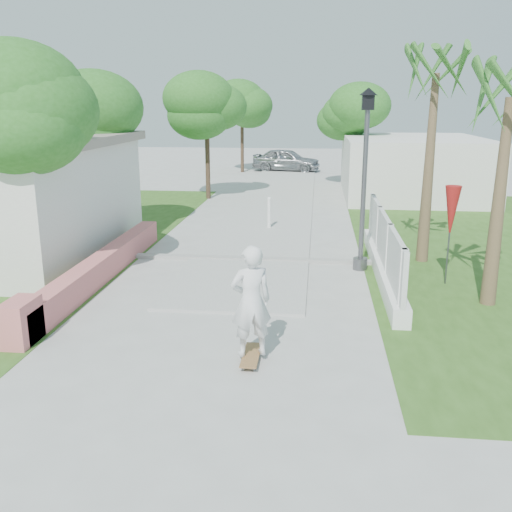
# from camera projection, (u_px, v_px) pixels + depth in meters

# --- Properties ---
(ground) EXTENTS (90.00, 90.00, 0.00)m
(ground) POSITION_uv_depth(u_px,v_px,m) (206.00, 357.00, 9.49)
(ground) COLOR #B7B7B2
(ground) RESTS_ON ground
(path_strip) EXTENTS (3.20, 36.00, 0.06)m
(path_strip) POSITION_uv_depth(u_px,v_px,m) (282.00, 186.00, 28.68)
(path_strip) COLOR #B7B7B2
(path_strip) RESTS_ON ground
(curb) EXTENTS (6.50, 0.25, 0.10)m
(curb) POSITION_uv_depth(u_px,v_px,m) (249.00, 259.00, 15.23)
(curb) COLOR #999993
(curb) RESTS_ON ground
(grass_left) EXTENTS (8.00, 20.00, 0.01)m
(grass_left) POSITION_uv_depth(u_px,v_px,m) (35.00, 237.00, 17.89)
(grass_left) COLOR #31561B
(grass_left) RESTS_ON ground
(grass_right) EXTENTS (8.00, 20.00, 0.01)m
(grass_right) POSITION_uv_depth(u_px,v_px,m) (498.00, 249.00, 16.44)
(grass_right) COLOR #31561B
(grass_right) RESTS_ON ground
(pink_wall) EXTENTS (0.45, 8.20, 0.80)m
(pink_wall) POSITION_uv_depth(u_px,v_px,m) (95.00, 272.00, 13.16)
(pink_wall) COLOR #CE696A
(pink_wall) RESTS_ON ground
(lattice_fence) EXTENTS (0.35, 7.00, 1.50)m
(lattice_fence) POSITION_uv_depth(u_px,v_px,m) (383.00, 254.00, 13.80)
(lattice_fence) COLOR white
(lattice_fence) RESTS_ON ground
(building_right) EXTENTS (6.00, 8.00, 2.60)m
(building_right) POSITION_uv_depth(u_px,v_px,m) (412.00, 166.00, 25.81)
(building_right) COLOR silver
(building_right) RESTS_ON ground
(street_lamp) EXTENTS (0.44, 0.44, 4.44)m
(street_lamp) POSITION_uv_depth(u_px,v_px,m) (365.00, 174.00, 13.84)
(street_lamp) COLOR #59595E
(street_lamp) RESTS_ON ground
(bollard) EXTENTS (0.14, 0.14, 1.09)m
(bollard) POSITION_uv_depth(u_px,v_px,m) (269.00, 212.00, 18.91)
(bollard) COLOR white
(bollard) RESTS_ON ground
(patio_umbrella) EXTENTS (0.36, 0.36, 2.30)m
(patio_umbrella) POSITION_uv_depth(u_px,v_px,m) (451.00, 213.00, 12.87)
(patio_umbrella) COLOR #59595E
(patio_umbrella) RESTS_ON ground
(tree_left_near) EXTENTS (3.60, 3.60, 5.28)m
(tree_left_near) POSITION_uv_depth(u_px,v_px,m) (17.00, 116.00, 11.82)
(tree_left_near) COLOR #4C3826
(tree_left_near) RESTS_ON ground
(tree_left_mid) EXTENTS (3.20, 3.20, 4.85)m
(tree_left_mid) POSITION_uv_depth(u_px,v_px,m) (79.00, 123.00, 17.29)
(tree_left_mid) COLOR #4C3826
(tree_left_mid) RESTS_ON ground
(tree_path_left) EXTENTS (3.40, 3.40, 5.23)m
(tree_path_left) POSITION_uv_depth(u_px,v_px,m) (207.00, 109.00, 24.14)
(tree_path_left) COLOR #4C3826
(tree_path_left) RESTS_ON ground
(tree_path_right) EXTENTS (3.00, 3.00, 4.79)m
(tree_path_right) POSITION_uv_depth(u_px,v_px,m) (350.00, 115.00, 27.42)
(tree_path_right) COLOR #4C3826
(tree_path_right) RESTS_ON ground
(tree_path_far) EXTENTS (3.20, 3.20, 5.17)m
(tree_path_far) POSITION_uv_depth(u_px,v_px,m) (242.00, 107.00, 33.72)
(tree_path_far) COLOR #4C3826
(tree_path_far) RESTS_ON ground
(palm_far) EXTENTS (1.80, 1.80, 5.30)m
(palm_far) POSITION_uv_depth(u_px,v_px,m) (435.00, 86.00, 14.08)
(palm_far) COLOR brown
(palm_far) RESTS_ON ground
(palm_near) EXTENTS (1.80, 1.80, 4.70)m
(palm_near) POSITION_uv_depth(u_px,v_px,m) (509.00, 110.00, 10.97)
(palm_near) COLOR brown
(palm_near) RESTS_ON ground
(skateboarder) EXTENTS (0.78, 2.88, 1.95)m
(skateboarder) POSITION_uv_depth(u_px,v_px,m) (250.00, 298.00, 9.49)
(skateboarder) COLOR olive
(skateboarder) RESTS_ON ground
(dog) EXTENTS (0.34, 0.52, 0.37)m
(dog) POSITION_uv_depth(u_px,v_px,m) (256.00, 303.00, 11.45)
(dog) COLOR white
(dog) RESTS_ON ground
(parked_car) EXTENTS (4.32, 2.34, 1.40)m
(parked_car) POSITION_uv_depth(u_px,v_px,m) (286.00, 160.00, 34.92)
(parked_car) COLOR #A8AAB0
(parked_car) RESTS_ON ground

